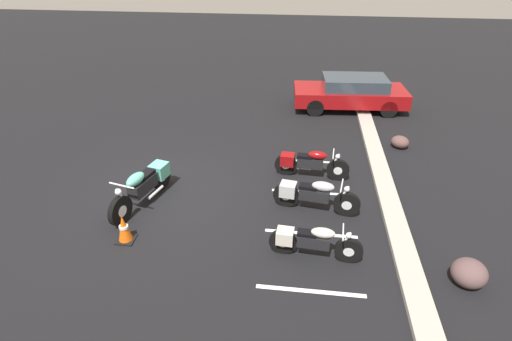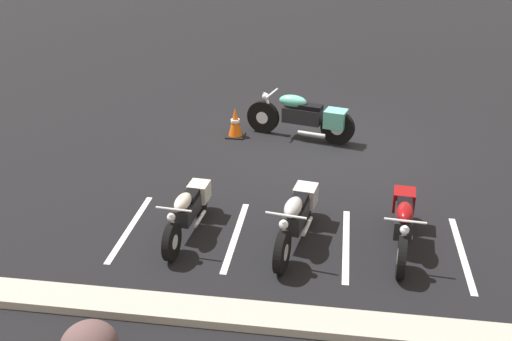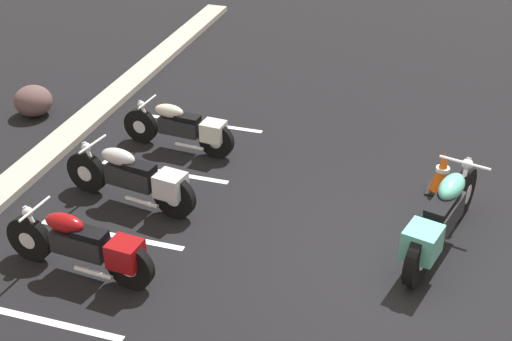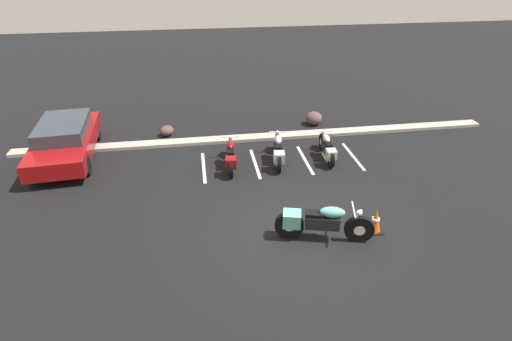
{
  "view_description": "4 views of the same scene",
  "coord_description": "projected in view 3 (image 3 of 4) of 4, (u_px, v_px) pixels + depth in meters",
  "views": [
    {
      "loc": [
        8.5,
        3.48,
        5.8
      ],
      "look_at": [
        0.4,
        2.47,
        1.1
      ],
      "focal_mm": 28.0,
      "sensor_mm": 36.0,
      "label": 1
    },
    {
      "loc": [
        -0.26,
        11.82,
        5.03
      ],
      "look_at": [
        1.08,
        2.59,
        0.57
      ],
      "focal_mm": 42.0,
      "sensor_mm": 36.0,
      "label": 2
    },
    {
      "loc": [
        -7.36,
        -0.35,
        5.59
      ],
      "look_at": [
        -0.08,
        1.94,
        1.1
      ],
      "focal_mm": 50.0,
      "sensor_mm": 36.0,
      "label": 3
    },
    {
      "loc": [
        -2.33,
        -7.92,
        6.4
      ],
      "look_at": [
        -0.71,
        2.39,
        0.55
      ],
      "focal_mm": 28.0,
      "sensor_mm": 36.0,
      "label": 4
    }
  ],
  "objects": [
    {
      "name": "stall_line_3",
      "position": [
        204.0,
        124.0,
        12.4
      ],
      "size": [
        0.1,
        2.1,
        0.0
      ],
      "primitive_type": "cube",
      "color": "white",
      "rests_on": "ground"
    },
    {
      "name": "ground",
      "position": [
        405.0,
        266.0,
        8.97
      ],
      "size": [
        60.0,
        60.0,
        0.0
      ],
      "primitive_type": "plane",
      "color": "black"
    },
    {
      "name": "motorcycle_teal_featured",
      "position": [
        441.0,
        218.0,
        8.98
      ],
      "size": [
        2.39,
        0.94,
        0.96
      ],
      "rotation": [
        0.0,
        0.0,
        -0.25
      ],
      "color": "black",
      "rests_on": "ground"
    },
    {
      "name": "concrete_curb",
      "position": [
        6.0,
        189.0,
        10.45
      ],
      "size": [
        18.0,
        0.5,
        0.12
      ],
      "primitive_type": "cube",
      "color": "#A8A399",
      "rests_on": "ground"
    },
    {
      "name": "stall_line_1",
      "position": [
        111.0,
        235.0,
        9.55
      ],
      "size": [
        0.1,
        2.1,
        0.0
      ],
      "primitive_type": "cube",
      "color": "white",
      "rests_on": "ground"
    },
    {
      "name": "parked_bike_2",
      "position": [
        183.0,
        128.0,
        11.38
      ],
      "size": [
        0.55,
        1.95,
        0.77
      ],
      "rotation": [
        0.0,
        0.0,
        1.49
      ],
      "color": "black",
      "rests_on": "ground"
    },
    {
      "name": "stall_line_2",
      "position": [
        164.0,
        172.0,
        10.98
      ],
      "size": [
        0.1,
        2.1,
        0.0
      ],
      "primitive_type": "cube",
      "color": "white",
      "rests_on": "ground"
    },
    {
      "name": "traffic_cone",
      "position": [
        442.0,
        172.0,
        10.35
      ],
      "size": [
        0.4,
        0.4,
        0.66
      ],
      "color": "black",
      "rests_on": "ground"
    },
    {
      "name": "parked_bike_1",
      "position": [
        135.0,
        178.0,
        9.96
      ],
      "size": [
        0.7,
        2.12,
        0.84
      ],
      "rotation": [
        0.0,
        0.0,
        1.41
      ],
      "color": "black",
      "rests_on": "ground"
    },
    {
      "name": "stall_line_0",
      "position": [
        40.0,
        320.0,
        8.12
      ],
      "size": [
        0.1,
        2.1,
        0.0
      ],
      "primitive_type": "cube",
      "color": "white",
      "rests_on": "ground"
    },
    {
      "name": "landscape_rock_0",
      "position": [
        33.0,
        101.0,
        12.57
      ],
      "size": [
        0.93,
        0.93,
        0.55
      ],
      "primitive_type": "ellipsoid",
      "rotation": [
        0.0,
        0.0,
        2.53
      ],
      "color": "brown",
      "rests_on": "ground"
    },
    {
      "name": "parked_bike_0",
      "position": [
        85.0,
        246.0,
        8.61
      ],
      "size": [
        0.59,
        2.08,
        0.82
      ],
      "rotation": [
        0.0,
        0.0,
        1.48
      ],
      "color": "black",
      "rests_on": "ground"
    }
  ]
}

